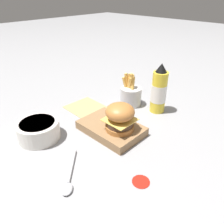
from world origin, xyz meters
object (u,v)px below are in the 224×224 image
burger (119,117)px  serving_board (112,128)px  side_bowl (38,130)px  spoon (69,181)px  fries_basket (131,95)px  ketchup_bottle (159,91)px

burger → serving_board: bearing=-8.7°
side_bowl → burger: bearing=-135.0°
serving_board → spoon: 0.26m
serving_board → fries_basket: 0.23m
fries_basket → spoon: 0.49m
side_bowl → fries_basket: bearing=-99.2°
serving_board → burger: burger is taller
spoon → serving_board: bearing=154.0°
serving_board → ketchup_bottle: size_ratio=1.08×
burger → spoon: (-0.04, 0.24, -0.07)m
ketchup_bottle → spoon: (-0.05, 0.49, -0.09)m
serving_board → ketchup_bottle: ketchup_bottle is taller
ketchup_bottle → spoon: size_ratio=1.49×
serving_board → spoon: bearing=108.0°
fries_basket → side_bowl: fries_basket is taller
ketchup_bottle → spoon: 0.50m
burger → spoon: bearing=99.7°
side_bowl → spoon: 0.24m
ketchup_bottle → burger: bearing=92.1°
side_bowl → spoon: (-0.23, 0.05, -0.03)m
fries_basket → burger: bearing=120.6°
fries_basket → spoon: size_ratio=1.07×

